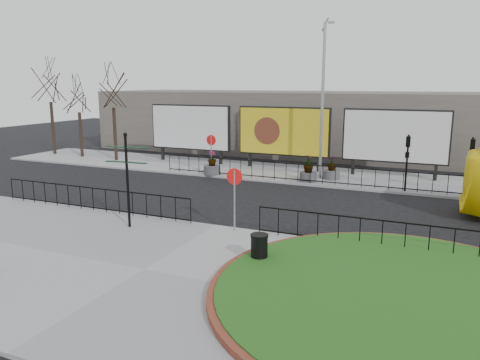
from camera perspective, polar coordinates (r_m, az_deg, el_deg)
The scene contains 25 objects.
ground at distance 19.07m, azimuth -2.92°, elevation -5.82°, with size 90.00×90.00×0.00m, color black.
pavement_near at distance 15.02m, azimuth -11.60°, elevation -10.80°, with size 30.00×10.00×0.12m, color gray.
pavement_far at distance 29.95m, azimuth 7.37°, elevation 0.73°, with size 44.00×6.00×0.12m, color gray.
brick_edge at distance 13.47m, azimuth 19.18°, elevation -13.29°, with size 10.40×10.40×0.18m, color brown.
grass_lawn at distance 13.46m, azimuth 19.19°, elevation -13.22°, with size 10.00×10.00×0.22m, color #184713.
railing_near_left at distance 21.92m, azimuth -17.49°, elevation -2.20°, with size 10.00×0.10×1.10m, color black, non-canonical shape.
railing_near_right at distance 16.82m, azimuth 16.94°, elevation -6.38°, with size 9.00×0.10×1.10m, color black, non-canonical shape.
railing_far at distance 27.01m, azimuth 7.82°, elevation 0.83°, with size 18.00×0.10×1.10m, color black, non-canonical shape.
speed_sign_far at distance 29.08m, azimuth -3.52°, elevation 4.18°, with size 0.64×0.07×2.47m.
speed_sign_near at distance 17.81m, azimuth -0.66°, elevation -0.69°, with size 0.64×0.07×2.47m.
billboard_left at distance 33.78m, azimuth -6.09°, elevation 6.37°, with size 6.20×0.31×4.10m.
billboard_mid at distance 30.93m, azimuth 5.32°, elevation 5.89°, with size 6.20×0.31×4.10m.
billboard_right at distance 29.51m, azimuth 18.38°, elevation 5.05°, with size 6.20×0.31×4.10m.
lamp_post at distance 28.06m, azimuth 10.04°, elevation 9.71°, with size 0.74×0.18×9.23m.
signal_pole_a at distance 25.90m, azimuth 19.73°, elevation 2.97°, with size 0.22×0.26×3.00m.
signal_pole_b at distance 25.88m, azimuth 26.36°, elevation 2.43°, with size 0.22×0.26×3.00m.
tree_left at distance 35.57m, azimuth -15.12°, elevation 7.96°, with size 2.00×2.00×7.00m, color #2D2119, non-canonical shape.
tree_mid at distance 38.09m, azimuth -18.97°, elevation 7.35°, with size 2.00×2.00×6.20m, color #2D2119, non-canonical shape.
tree_far at distance 40.27m, azimuth -22.02°, elevation 8.27°, with size 2.00×2.00×7.50m, color #2D2119, non-canonical shape.
building_backdrop at distance 39.24m, azimuth 11.61°, elevation 6.81°, with size 40.00×10.00×5.00m, color #5E5852.
fingerpost_sign at distance 18.75m, azimuth -13.62°, elevation 1.11°, with size 1.77×0.45×3.77m.
litter_bin at distance 15.00m, azimuth 2.36°, elevation -8.36°, with size 0.58×0.58×0.96m.
planter_a at distance 29.26m, azimuth -3.42°, elevation 1.67°, with size 1.05×1.05×1.50m.
planter_b at distance 27.48m, azimuth 8.33°, elevation 1.10°, with size 0.99×0.99×1.58m.
planter_c at distance 28.36m, azimuth 11.09°, elevation 1.08°, with size 0.99×0.99×1.40m.
Camera 1 is at (8.15, -16.24, 5.78)m, focal length 35.00 mm.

